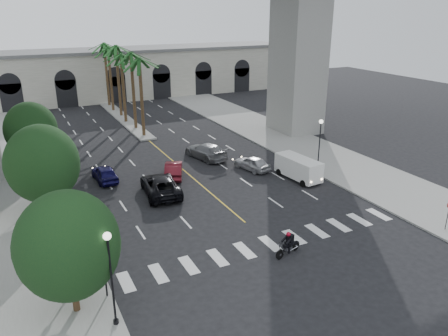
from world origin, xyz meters
TOP-DOWN VIEW (x-y plane):
  - ground at (0.00, 0.00)m, footprint 140.00×140.00m
  - sidewalk_left at (-15.00, 15.00)m, footprint 8.00×100.00m
  - sidewalk_right at (15.00, 15.00)m, footprint 8.00×100.00m
  - median at (0.00, 38.00)m, footprint 2.00×24.00m
  - pier_building at (0.00, 55.00)m, footprint 71.00×10.50m
  - palm_a at (0.00, 28.00)m, footprint 3.20×3.20m
  - palm_b at (0.10, 32.00)m, footprint 3.20×3.20m
  - palm_c at (-0.20, 36.00)m, footprint 3.20×3.20m
  - palm_d at (0.15, 40.00)m, footprint 3.20×3.20m
  - palm_e at (-0.10, 44.00)m, footprint 3.20×3.20m
  - palm_f at (0.20, 48.00)m, footprint 3.20×3.20m
  - street_tree_near at (-13.00, -3.00)m, footprint 5.20×5.20m
  - street_tree_mid at (-13.00, 10.00)m, footprint 5.44×5.44m
  - street_tree_far at (-13.00, 22.00)m, footprint 5.04×5.04m
  - lamp_post_left_near at (-11.40, -5.00)m, footprint 0.40×0.40m
  - lamp_post_left_far at (-11.40, 16.00)m, footprint 0.40×0.40m
  - lamp_post_right at (11.40, 8.00)m, footprint 0.40×0.40m
  - traffic_signal_near at (-11.30, -2.50)m, footprint 0.25×0.18m
  - traffic_signal_far at (-11.30, 1.50)m, footprint 0.25×0.18m
  - motorcycle_rider at (0.34, -3.19)m, footprint 2.23×0.84m
  - car_a at (6.16, 11.66)m, footprint 2.61×4.38m
  - car_b at (-1.50, 13.30)m, footprint 3.14×4.74m
  - car_c at (-3.95, 9.91)m, footprint 3.44×6.29m
  - car_d at (3.49, 16.90)m, footprint 3.50×6.02m
  - car_e at (-7.59, 15.17)m, footprint 1.93×4.42m
  - cargo_van at (8.75, 7.49)m, footprint 2.36×5.04m
  - pedestrian_a at (-11.50, 5.09)m, footprint 0.75×0.57m
  - pedestrian_b at (-12.02, 7.62)m, footprint 0.94×0.88m

SIDE VIEW (x-z plane):
  - ground at x=0.00m, z-range 0.00..0.00m
  - sidewalk_left at x=-15.00m, z-range 0.00..0.15m
  - sidewalk_right at x=15.00m, z-range 0.00..0.15m
  - median at x=0.00m, z-range 0.00..0.20m
  - car_a at x=6.16m, z-range 0.00..1.40m
  - car_b at x=-1.50m, z-range 0.00..1.48m
  - car_e at x=-7.59m, z-range 0.00..1.48m
  - motorcycle_rider at x=0.34m, z-range -0.08..1.57m
  - car_d at x=3.49m, z-range 0.00..1.64m
  - car_c at x=-3.95m, z-range 0.00..1.67m
  - pedestrian_b at x=-12.02m, z-range 0.15..1.69m
  - pedestrian_a at x=-11.50m, z-range 0.15..2.00m
  - cargo_van at x=8.75m, z-range 0.12..2.20m
  - traffic_signal_near at x=-11.30m, z-range 0.69..4.34m
  - traffic_signal_far at x=-11.30m, z-range 0.69..4.34m
  - lamp_post_left_near at x=-11.40m, z-range 0.55..5.90m
  - lamp_post_left_far at x=-11.40m, z-range 0.55..5.90m
  - lamp_post_right at x=11.40m, z-range 0.55..5.90m
  - street_tree_far at x=-13.00m, z-range 0.56..7.24m
  - street_tree_near at x=-13.00m, z-range 0.58..7.47m
  - street_tree_mid at x=-13.00m, z-range 0.61..7.81m
  - pier_building at x=0.00m, z-range 0.02..8.52m
  - palm_c at x=-0.20m, z-range 3.86..13.96m
  - palm_a at x=0.00m, z-range 3.95..14.25m
  - palm_e at x=-0.10m, z-range 3.99..14.39m
  - palm_b at x=0.10m, z-range 4.07..14.67m
  - palm_f at x=0.20m, z-range 4.11..14.81m
  - palm_d at x=0.15m, z-range 4.20..15.10m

